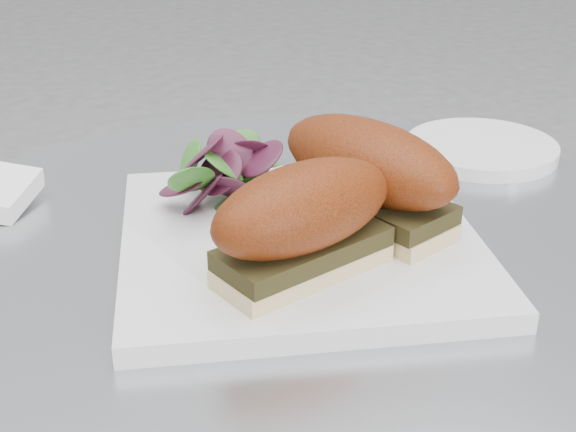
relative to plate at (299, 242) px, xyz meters
name	(u,v)px	position (x,y,z in m)	size (l,w,h in m)	color
plate	(299,242)	(0.00, 0.00, 0.00)	(0.27, 0.27, 0.02)	white
sandwich_left	(304,219)	(-0.02, -0.06, 0.05)	(0.16, 0.10, 0.08)	beige
sandwich_right	(367,171)	(0.06, 0.00, 0.05)	(0.12, 0.18, 0.08)	beige
salad	(229,173)	(-0.03, 0.07, 0.03)	(0.11, 0.11, 0.05)	#418B2D
saucer	(482,148)	(0.25, 0.12, 0.00)	(0.15, 0.15, 0.01)	white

